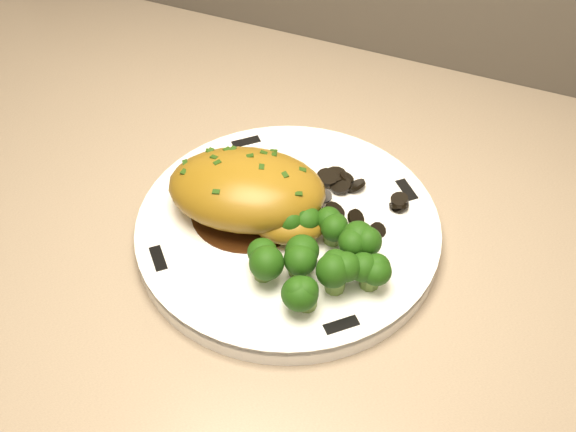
% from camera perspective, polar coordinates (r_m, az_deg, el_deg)
% --- Properties ---
extents(plate, '(0.29, 0.29, 0.02)m').
position_cam_1_polar(plate, '(0.69, 0.00, -1.13)').
color(plate, white).
rests_on(plate, counter).
extents(rim_accent_0, '(0.03, 0.03, 0.00)m').
position_cam_1_polar(rim_accent_0, '(0.72, 9.35, 2.04)').
color(rim_accent_0, black).
rests_on(rim_accent_0, plate).
extents(rim_accent_1, '(0.03, 0.03, 0.00)m').
position_cam_1_polar(rim_accent_1, '(0.77, -3.33, 5.85)').
color(rim_accent_1, black).
rests_on(rim_accent_1, plate).
extents(rim_accent_2, '(0.03, 0.03, 0.00)m').
position_cam_1_polar(rim_accent_2, '(0.66, -10.22, -3.33)').
color(rim_accent_2, black).
rests_on(rim_accent_2, plate).
extents(rim_accent_3, '(0.03, 0.03, 0.00)m').
position_cam_1_polar(rim_accent_3, '(0.61, 4.23, -8.60)').
color(rim_accent_3, black).
rests_on(rim_accent_3, plate).
extents(gravy_pool, '(0.11, 0.11, 0.00)m').
position_cam_1_polar(gravy_pool, '(0.69, -3.18, 0.42)').
color(gravy_pool, '#321709').
rests_on(gravy_pool, plate).
extents(chicken_breast, '(0.17, 0.13, 0.06)m').
position_cam_1_polar(chicken_breast, '(0.67, -2.90, 1.83)').
color(chicken_breast, olive).
rests_on(chicken_breast, plate).
extents(mushroom_pile, '(0.09, 0.06, 0.02)m').
position_cam_1_polar(mushroom_pile, '(0.69, 5.24, 0.73)').
color(mushroom_pile, black).
rests_on(mushroom_pile, plate).
extents(broccoli_florets, '(0.12, 0.11, 0.04)m').
position_cam_1_polar(broccoli_florets, '(0.63, 2.60, -3.00)').
color(broccoli_florets, olive).
rests_on(broccoli_florets, plate).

